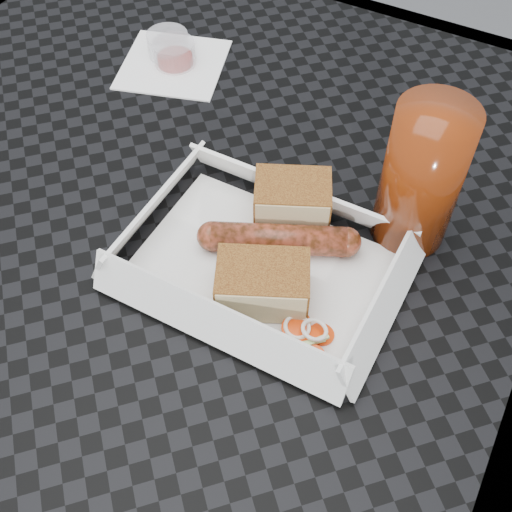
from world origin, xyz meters
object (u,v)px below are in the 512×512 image
(food_tray, at_px, (261,267))
(drink_glass, at_px, (422,177))
(patio_table, at_px, (180,218))
(bratwurst, at_px, (279,239))

(food_tray, height_order, drink_glass, drink_glass)
(patio_table, bearing_deg, drink_glass, 8.87)
(bratwurst, relative_size, drink_glass, 0.96)
(food_tray, xyz_separation_m, bratwurst, (0.00, 0.03, 0.02))
(patio_table, height_order, drink_glass, drink_glass)
(bratwurst, xyz_separation_m, drink_glass, (0.10, 0.08, 0.05))
(patio_table, xyz_separation_m, food_tray, (0.14, -0.07, 0.08))
(patio_table, distance_m, drink_glass, 0.29)
(patio_table, xyz_separation_m, bratwurst, (0.14, -0.04, 0.09))
(patio_table, height_order, bratwurst, bratwurst)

